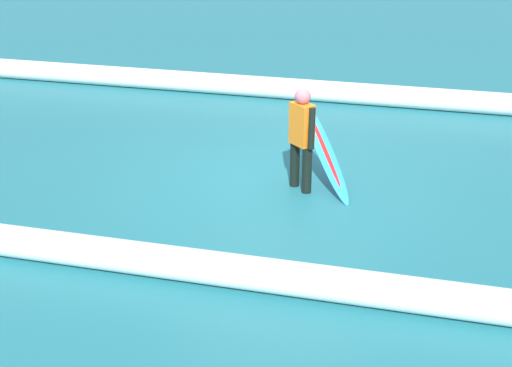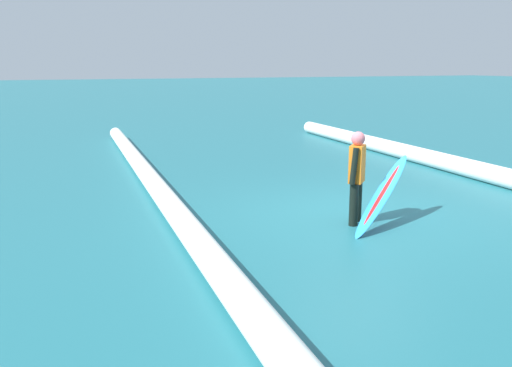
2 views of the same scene
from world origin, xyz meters
The scene contains 5 objects.
ground_plane centered at (0.00, 0.00, 0.00)m, with size 175.59×175.59×0.00m, color #206873.
surfer centered at (-0.42, 0.31, 0.83)m, with size 0.39×0.47×1.48m.
surfboard centered at (-0.71, 0.02, 0.51)m, with size 1.05×1.59×1.05m.
wave_crest_foreground centered at (-0.50, -3.94, 0.21)m, with size 0.41×0.41×21.84m, color white.
wave_crest_midground centered at (0.57, 2.98, 0.19)m, with size 0.38×0.38×21.92m, color white.
Camera 1 is at (-1.48, 9.56, 4.17)m, focal length 50.09 mm.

